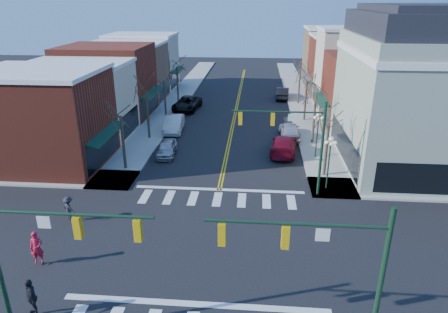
% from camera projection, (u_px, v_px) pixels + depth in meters
% --- Properties ---
extents(ground, '(160.00, 160.00, 0.00)m').
position_uv_depth(ground, '(207.00, 249.00, 23.54)').
color(ground, black).
rests_on(ground, ground).
extents(sidewalk_left, '(3.50, 70.00, 0.15)m').
position_uv_depth(sidewalk_left, '(149.00, 135.00, 42.69)').
color(sidewalk_left, '#9E9B93').
rests_on(sidewalk_left, ground).
extents(sidewalk_right, '(3.50, 70.00, 0.15)m').
position_uv_depth(sidewalk_right, '(314.00, 139.00, 41.34)').
color(sidewalk_right, '#9E9B93').
rests_on(sidewalk_right, ground).
extents(bldg_left_brick_a, '(10.00, 8.50, 8.00)m').
position_uv_depth(bldg_left_brick_a, '(43.00, 120.00, 34.11)').
color(bldg_left_brick_a, maroon).
rests_on(bldg_left_brick_a, ground).
extents(bldg_left_stucco_a, '(10.00, 7.00, 7.50)m').
position_uv_depth(bldg_left_stucco_a, '(81.00, 101.00, 41.38)').
color(bldg_left_stucco_a, beige).
rests_on(bldg_left_stucco_a, ground).
extents(bldg_left_brick_b, '(10.00, 9.00, 8.50)m').
position_uv_depth(bldg_left_brick_b, '(108.00, 81.00, 48.59)').
color(bldg_left_brick_b, maroon).
rests_on(bldg_left_brick_b, ground).
extents(bldg_left_tan, '(10.00, 7.50, 7.80)m').
position_uv_depth(bldg_left_tan, '(129.00, 72.00, 56.35)').
color(bldg_left_tan, '#977253').
rests_on(bldg_left_tan, ground).
extents(bldg_left_stucco_b, '(10.00, 8.00, 8.20)m').
position_uv_depth(bldg_left_stucco_b, '(143.00, 63.00, 63.45)').
color(bldg_left_stucco_b, beige).
rests_on(bldg_left_stucco_b, ground).
extents(bldg_right_brick_a, '(10.00, 8.50, 8.00)m').
position_uv_depth(bldg_right_brick_a, '(372.00, 91.00, 44.68)').
color(bldg_right_brick_a, maroon).
rests_on(bldg_right_brick_a, ground).
extents(bldg_right_stucco, '(10.00, 7.00, 10.00)m').
position_uv_depth(bldg_right_stucco, '(357.00, 70.00, 51.48)').
color(bldg_right_stucco, beige).
rests_on(bldg_right_stucco, ground).
extents(bldg_right_brick_b, '(10.00, 8.00, 8.50)m').
position_uv_depth(bldg_right_brick_b, '(345.00, 67.00, 58.70)').
color(bldg_right_brick_b, maroon).
rests_on(bldg_right_brick_b, ground).
extents(bldg_right_tan, '(10.00, 8.00, 9.00)m').
position_uv_depth(bldg_right_tan, '(336.00, 57.00, 66.01)').
color(bldg_right_tan, '#977253').
rests_on(bldg_right_tan, ground).
extents(victorian_corner, '(12.25, 14.25, 13.30)m').
position_uv_depth(victorian_corner, '(423.00, 89.00, 33.21)').
color(victorian_corner, '#94A08A').
rests_on(victorian_corner, ground).
extents(traffic_mast_near_left, '(6.60, 0.28, 7.20)m').
position_uv_depth(traffic_mast_near_left, '(39.00, 251.00, 15.37)').
color(traffic_mast_near_left, '#14331E').
rests_on(traffic_mast_near_left, ground).
extents(traffic_mast_near_right, '(6.60, 0.28, 7.20)m').
position_uv_depth(traffic_mast_near_right, '(331.00, 266.00, 14.52)').
color(traffic_mast_near_right, '#14331E').
rests_on(traffic_mast_near_right, ground).
extents(traffic_mast_far_right, '(6.60, 0.28, 7.20)m').
position_uv_depth(traffic_mast_far_right, '(296.00, 135.00, 28.21)').
color(traffic_mast_far_right, '#14331E').
rests_on(traffic_mast_far_right, ground).
extents(lamppost_corner, '(0.36, 0.36, 4.33)m').
position_uv_depth(lamppost_corner, '(330.00, 154.00, 29.67)').
color(lamppost_corner, '#14331E').
rests_on(lamppost_corner, ground).
extents(lamppost_midblock, '(0.36, 0.36, 4.33)m').
position_uv_depth(lamppost_midblock, '(318.00, 127.00, 35.68)').
color(lamppost_midblock, '#14331E').
rests_on(lamppost_midblock, ground).
extents(tree_left_a, '(0.24, 0.24, 4.76)m').
position_uv_depth(tree_left_a, '(123.00, 143.00, 33.48)').
color(tree_left_a, '#382B21').
rests_on(tree_left_a, ground).
extents(tree_left_b, '(0.24, 0.24, 5.04)m').
position_uv_depth(tree_left_b, '(148.00, 116.00, 40.83)').
color(tree_left_b, '#382B21').
rests_on(tree_left_b, ground).
extents(tree_left_c, '(0.24, 0.24, 4.55)m').
position_uv_depth(tree_left_c, '(165.00, 99.00, 48.32)').
color(tree_left_c, '#382B21').
rests_on(tree_left_c, ground).
extents(tree_left_d, '(0.24, 0.24, 4.90)m').
position_uv_depth(tree_left_d, '(178.00, 85.00, 55.65)').
color(tree_left_d, '#382B21').
rests_on(tree_left_d, ground).
extents(tree_right_a, '(0.24, 0.24, 4.62)m').
position_uv_depth(tree_right_a, '(326.00, 150.00, 32.21)').
color(tree_right_a, '#382B21').
rests_on(tree_right_a, ground).
extents(tree_right_b, '(0.24, 0.24, 5.18)m').
position_uv_depth(tree_right_b, '(314.00, 119.00, 39.51)').
color(tree_right_b, '#382B21').
rests_on(tree_right_b, ground).
extents(tree_right_c, '(0.24, 0.24, 4.83)m').
position_uv_depth(tree_right_c, '(305.00, 101.00, 46.97)').
color(tree_right_c, '#382B21').
rests_on(tree_right_c, ground).
extents(tree_right_d, '(0.24, 0.24, 4.97)m').
position_uv_depth(tree_right_d, '(299.00, 86.00, 54.35)').
color(tree_right_d, '#382B21').
rests_on(tree_right_d, ground).
extents(car_left_near, '(1.92, 4.19, 1.39)m').
position_uv_depth(car_left_near, '(167.00, 148.00, 37.21)').
color(car_left_near, '#ADACB1').
rests_on(car_left_near, ground).
extents(car_left_mid, '(2.17, 5.33, 1.72)m').
position_uv_depth(car_left_mid, '(174.00, 124.00, 43.77)').
color(car_left_mid, silver).
rests_on(car_left_mid, ground).
extents(car_left_far, '(3.50, 6.45, 1.72)m').
position_uv_depth(car_left_far, '(187.00, 104.00, 52.13)').
color(car_left_far, black).
rests_on(car_left_far, ground).
extents(car_right_near, '(3.01, 5.97, 1.66)m').
position_uv_depth(car_right_near, '(284.00, 145.00, 37.65)').
color(car_right_near, maroon).
rests_on(car_right_near, ground).
extents(car_right_mid, '(2.08, 5.07, 1.72)m').
position_uv_depth(car_right_mid, '(290.00, 130.00, 41.63)').
color(car_right_mid, silver).
rests_on(car_right_mid, ground).
extents(car_right_far, '(2.13, 5.15, 1.66)m').
position_uv_depth(car_right_far, '(283.00, 93.00, 57.95)').
color(car_right_far, black).
rests_on(car_right_far, ground).
extents(pedestrian_red_a, '(0.78, 0.59, 1.92)m').
position_uv_depth(pedestrian_red_a, '(37.00, 248.00, 21.73)').
color(pedestrian_red_a, red).
rests_on(pedestrian_red_a, sidewalk_left).
extents(pedestrian_dark_a, '(1.07, 1.18, 1.93)m').
position_uv_depth(pedestrian_dark_a, '(31.00, 297.00, 18.15)').
color(pedestrian_dark_a, black).
rests_on(pedestrian_dark_a, sidewalk_left).
extents(pedestrian_dark_b, '(1.21, 1.06, 1.62)m').
position_uv_depth(pedestrian_dark_b, '(69.00, 208.00, 26.12)').
color(pedestrian_dark_b, black).
rests_on(pedestrian_dark_b, sidewalk_left).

